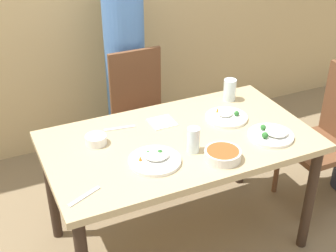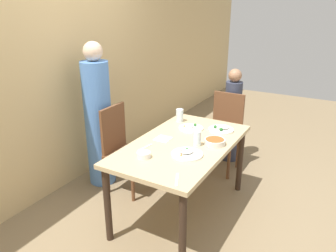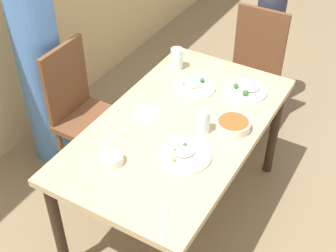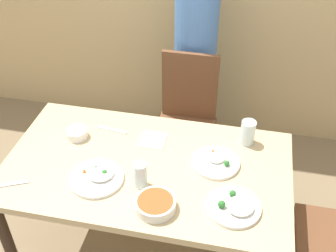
{
  "view_description": "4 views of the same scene",
  "coord_description": "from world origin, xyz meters",
  "px_view_note": "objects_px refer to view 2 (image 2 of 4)",
  "views": [
    {
      "loc": [
        -0.97,
        -1.95,
        2.09
      ],
      "look_at": [
        -0.07,
        -0.0,
        0.84
      ],
      "focal_mm": 50.0,
      "sensor_mm": 36.0,
      "label": 1
    },
    {
      "loc": [
        -2.45,
        -1.25,
        1.96
      ],
      "look_at": [
        -0.12,
        0.09,
        0.93
      ],
      "focal_mm": 35.0,
      "sensor_mm": 36.0,
      "label": 2
    },
    {
      "loc": [
        -1.74,
        -0.94,
        2.36
      ],
      "look_at": [
        -0.13,
        -0.01,
        0.83
      ],
      "focal_mm": 50.0,
      "sensor_mm": 36.0,
      "label": 3
    },
    {
      "loc": [
        0.44,
        -1.52,
        2.23
      ],
      "look_at": [
        0.1,
        0.08,
        0.95
      ],
      "focal_mm": 45.0,
      "sensor_mm": 36.0,
      "label": 4
    }
  ],
  "objects_px": {
    "glass_water_tall": "(197,139)",
    "person_child": "(232,118)",
    "chair_adult_spot": "(123,147)",
    "chair_child_spot": "(224,130)",
    "bowl_curry": "(215,142)",
    "person_adult": "(98,120)",
    "plate_rice_adult": "(221,129)"
  },
  "relations": [
    {
      "from": "glass_water_tall",
      "to": "person_child",
      "type": "bearing_deg",
      "value": 5.55
    },
    {
      "from": "chair_adult_spot",
      "to": "glass_water_tall",
      "type": "height_order",
      "value": "chair_adult_spot"
    },
    {
      "from": "person_child",
      "to": "chair_child_spot",
      "type": "bearing_deg",
      "value": 180.0
    },
    {
      "from": "chair_adult_spot",
      "to": "bowl_curry",
      "type": "distance_m",
      "value": 1.07
    },
    {
      "from": "person_child",
      "to": "glass_water_tall",
      "type": "bearing_deg",
      "value": -174.45
    },
    {
      "from": "person_adult",
      "to": "chair_child_spot",
      "type": "bearing_deg",
      "value": -47.38
    },
    {
      "from": "person_child",
      "to": "plate_rice_adult",
      "type": "relative_size",
      "value": 4.76
    },
    {
      "from": "person_adult",
      "to": "bowl_curry",
      "type": "relative_size",
      "value": 8.43
    },
    {
      "from": "glass_water_tall",
      "to": "chair_adult_spot",
      "type": "bearing_deg",
      "value": 85.6
    },
    {
      "from": "bowl_curry",
      "to": "chair_child_spot",
      "type": "bearing_deg",
      "value": 14.94
    },
    {
      "from": "person_adult",
      "to": "glass_water_tall",
      "type": "relative_size",
      "value": 11.59
    },
    {
      "from": "chair_adult_spot",
      "to": "person_adult",
      "type": "relative_size",
      "value": 0.59
    },
    {
      "from": "chair_child_spot",
      "to": "bowl_curry",
      "type": "relative_size",
      "value": 4.99
    },
    {
      "from": "person_adult",
      "to": "person_child",
      "type": "bearing_deg",
      "value": -40.57
    },
    {
      "from": "bowl_curry",
      "to": "chair_adult_spot",
      "type": "bearing_deg",
      "value": 91.87
    },
    {
      "from": "person_adult",
      "to": "person_child",
      "type": "relative_size",
      "value": 1.32
    },
    {
      "from": "chair_adult_spot",
      "to": "glass_water_tall",
      "type": "xyz_separation_m",
      "value": [
        -0.07,
        -0.9,
        0.32
      ]
    },
    {
      "from": "plate_rice_adult",
      "to": "person_adult",
      "type": "bearing_deg",
      "value": 107.03
    },
    {
      "from": "chair_child_spot",
      "to": "plate_rice_adult",
      "type": "xyz_separation_m",
      "value": [
        -0.61,
        -0.19,
        0.26
      ]
    },
    {
      "from": "chair_child_spot",
      "to": "glass_water_tall",
      "type": "distance_m",
      "value": 1.12
    },
    {
      "from": "bowl_curry",
      "to": "person_child",
      "type": "bearing_deg",
      "value": 11.79
    },
    {
      "from": "chair_child_spot",
      "to": "person_adult",
      "type": "distance_m",
      "value": 1.5
    },
    {
      "from": "person_child",
      "to": "glass_water_tall",
      "type": "distance_m",
      "value": 1.37
    },
    {
      "from": "plate_rice_adult",
      "to": "chair_child_spot",
      "type": "bearing_deg",
      "value": 16.91
    },
    {
      "from": "bowl_curry",
      "to": "plate_rice_adult",
      "type": "distance_m",
      "value": 0.36
    },
    {
      "from": "plate_rice_adult",
      "to": "bowl_curry",
      "type": "bearing_deg",
      "value": -168.52
    },
    {
      "from": "person_adult",
      "to": "bowl_curry",
      "type": "xyz_separation_m",
      "value": [
        0.03,
        -1.34,
        0.03
      ]
    },
    {
      "from": "person_child",
      "to": "glass_water_tall",
      "type": "xyz_separation_m",
      "value": [
        -1.34,
        -0.13,
        0.24
      ]
    },
    {
      "from": "person_child",
      "to": "bowl_curry",
      "type": "distance_m",
      "value": 1.28
    },
    {
      "from": "chair_adult_spot",
      "to": "person_child",
      "type": "relative_size",
      "value": 0.78
    },
    {
      "from": "bowl_curry",
      "to": "glass_water_tall",
      "type": "bearing_deg",
      "value": 128.96
    },
    {
      "from": "bowl_curry",
      "to": "person_adult",
      "type": "bearing_deg",
      "value": 91.44
    }
  ]
}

